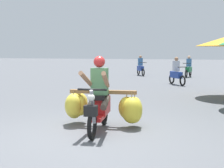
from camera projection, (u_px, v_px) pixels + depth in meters
The scene contains 5 objects.
ground_plane at pixel (84, 139), 5.79m from camera, with size 120.00×120.00×0.00m, color #56595E.
motorbike_main_loaded at pixel (100, 105), 6.63m from camera, with size 1.86×1.78×1.58m.
motorbike_distant_ahead_left at pixel (189, 68), 19.69m from camera, with size 0.57×1.60×1.40m.
motorbike_distant_ahead_right at pixel (176, 73), 15.19m from camera, with size 0.97×1.40×1.40m.
motorbike_distant_far_ahead at pixel (140, 67), 21.06m from camera, with size 0.88×1.47×1.40m.
Camera 1 is at (2.09, -5.27, 1.67)m, focal length 48.40 mm.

